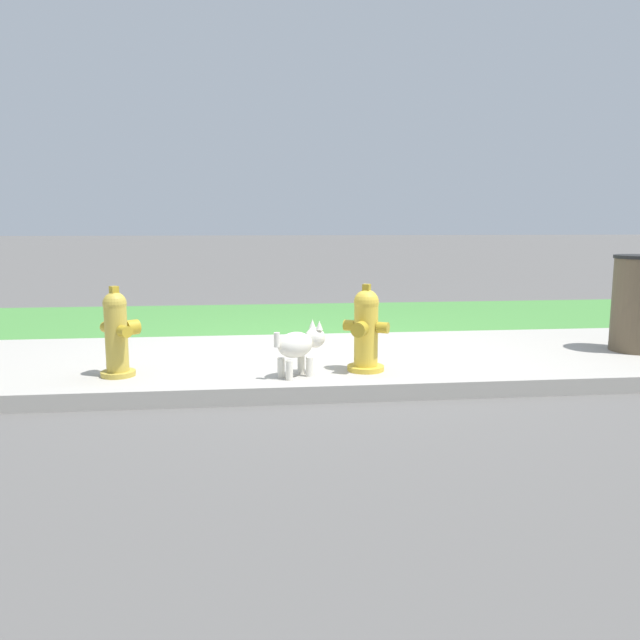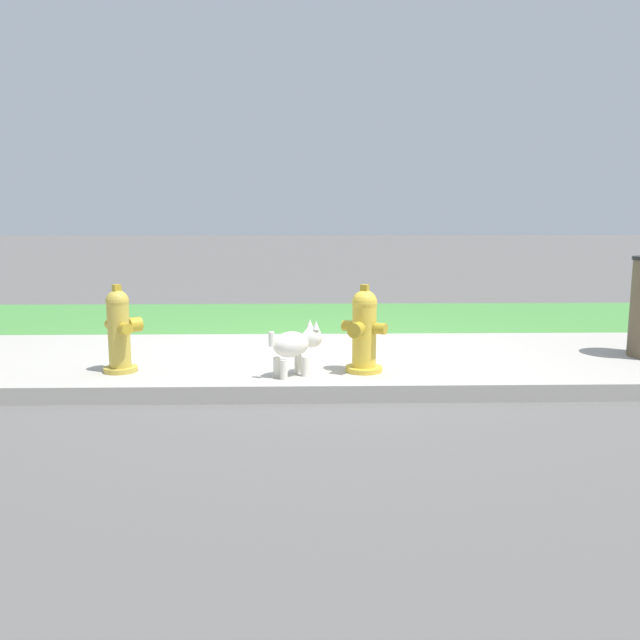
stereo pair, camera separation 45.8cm
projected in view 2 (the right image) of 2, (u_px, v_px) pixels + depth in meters
The scene contains 7 objects.
ground_plane at pixel (327, 359), 5.57m from camera, with size 120.00×120.00×0.00m, color #5B5956.
sidewalk_pavement at pixel (327, 358), 5.57m from camera, with size 18.00×2.47×0.01m, color #ADA89E.
grass_verge at pixel (320, 317), 8.08m from camera, with size 18.00×2.63×0.01m, color #47893D.
street_curb at pixel (334, 392), 4.26m from camera, with size 18.00×0.16×0.12m, color #ADA89E.
fire_hydrant_at_driveway at pixel (120, 331), 5.00m from camera, with size 0.33×0.33×0.72m.
fire_hydrant_by_grass_verge at pixel (364, 331), 5.01m from camera, with size 0.37×0.35×0.72m.
small_white_dog at pixel (296, 345), 4.89m from camera, with size 0.43×0.35×0.44m.
Camera 2 is at (-0.19, -5.44, 1.20)m, focal length 35.00 mm.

